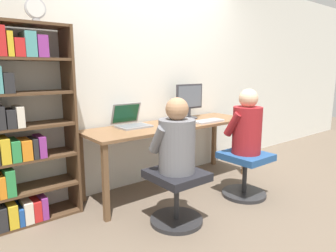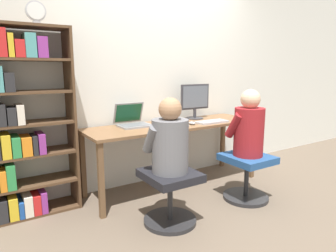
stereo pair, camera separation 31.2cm
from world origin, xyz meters
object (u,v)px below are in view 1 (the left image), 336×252
object	(u,v)px
keyboard	(208,121)
bookshelf	(12,128)
laptop	(131,122)
office_chair_right	(177,192)
person_at_monitor	(247,126)
person_at_laptop	(176,140)
desktop_monitor	(189,101)
office_chair_left	(245,170)
desk_clock	(35,9)

from	to	relation	value
keyboard	bookshelf	bearing A→B (deg)	170.50
laptop	office_chair_right	xyz separation A→B (m)	(-0.05, -0.83, -0.51)
person_at_monitor	person_at_laptop	xyz separation A→B (m)	(-0.96, 0.01, -0.02)
desktop_monitor	laptop	world-z (taller)	desktop_monitor
office_chair_left	person_at_monitor	size ratio (longest dim) A/B	0.70
person_at_monitor	desk_clock	distance (m)	2.24
desktop_monitor	office_chair_left	xyz separation A→B (m)	(0.03, -0.86, -0.68)
keyboard	person_at_laptop	size ratio (longest dim) A/B	0.60
laptop	office_chair_right	world-z (taller)	laptop
desktop_monitor	person_at_laptop	world-z (taller)	desktop_monitor
desktop_monitor	bookshelf	size ratio (longest dim) A/B	0.25
bookshelf	laptop	bearing A→B (deg)	-0.93
person_at_laptop	desk_clock	bearing A→B (deg)	138.41
desktop_monitor	keyboard	xyz separation A→B (m)	(-0.01, -0.34, -0.21)
person_at_laptop	bookshelf	world-z (taller)	bookshelf
keyboard	person_at_monitor	bearing A→B (deg)	-85.13
office_chair_left	bookshelf	size ratio (longest dim) A/B	0.27
office_chair_right	office_chair_left	bearing A→B (deg)	-0.77
person_at_monitor	bookshelf	world-z (taller)	bookshelf
office_chair_right	person_at_monitor	size ratio (longest dim) A/B	0.70
keyboard	desk_clock	xyz separation A→B (m)	(-1.77, 0.26, 1.08)
desk_clock	desktop_monitor	bearing A→B (deg)	2.62
person_at_monitor	office_chair_left	bearing A→B (deg)	-90.00
person_at_monitor	office_chair_right	bearing A→B (deg)	179.52
desktop_monitor	person_at_laptop	xyz separation A→B (m)	(-0.93, -0.85, -0.21)
laptop	keyboard	world-z (taller)	laptop
desktop_monitor	office_chair_right	distance (m)	1.43
office_chair_right	bookshelf	world-z (taller)	bookshelf
desktop_monitor	bookshelf	xyz separation A→B (m)	(-2.03, -0.01, -0.10)
desktop_monitor	keyboard	distance (m)	0.40
laptop	office_chair_left	bearing A→B (deg)	-42.97
desktop_monitor	desk_clock	xyz separation A→B (m)	(-1.79, -0.08, 0.87)
desktop_monitor	person_at_monitor	bearing A→B (deg)	-87.98
keyboard	bookshelf	distance (m)	2.05
desktop_monitor	desk_clock	world-z (taller)	desk_clock
keyboard	office_chair_right	bearing A→B (deg)	-150.87
person_at_monitor	person_at_laptop	size ratio (longest dim) A/B	1.05
person_at_laptop	desk_clock	xyz separation A→B (m)	(-0.86, 0.77, 1.08)
laptop	person_at_monitor	bearing A→B (deg)	-42.80
desktop_monitor	laptop	size ratio (longest dim) A/B	1.25
office_chair_left	bookshelf	world-z (taller)	bookshelf
laptop	keyboard	size ratio (longest dim) A/B	0.89
person_at_monitor	person_at_laptop	distance (m)	0.96
office_chair_left	office_chair_right	bearing A→B (deg)	179.23
laptop	office_chair_left	world-z (taller)	laptop
keyboard	office_chair_right	xyz separation A→B (m)	(-0.91, -0.51, -0.47)
person_at_monitor	desk_clock	size ratio (longest dim) A/B	3.66
office_chair_right	person_at_laptop	bearing A→B (deg)	90.00
keyboard	office_chair_left	distance (m)	0.71
person_at_laptop	bookshelf	bearing A→B (deg)	142.72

